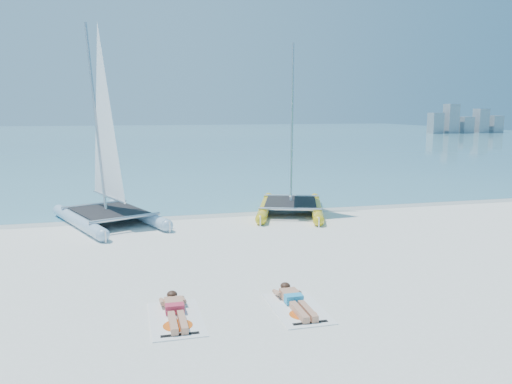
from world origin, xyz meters
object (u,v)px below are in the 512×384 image
(catamaran_yellow, at_px, (291,156))
(sunbather_b, at_px, (294,300))
(towel_b, at_px, (297,308))
(towel_a, at_px, (176,319))
(catamaran_blue, at_px, (105,162))
(sunbather_a, at_px, (175,309))

(catamaran_yellow, relative_size, sunbather_b, 4.01)
(towel_b, bearing_deg, towel_a, 177.50)
(catamaran_blue, bearing_deg, sunbather_a, -102.15)
(catamaran_yellow, xyz_separation_m, towel_b, (-3.10, -9.71, -2.17))
(catamaran_yellow, height_order, towel_a, catamaran_yellow)
(catamaran_blue, distance_m, sunbather_a, 9.26)
(catamaran_yellow, relative_size, towel_b, 3.74)
(catamaran_blue, xyz_separation_m, catamaran_yellow, (7.11, 0.52, -0.02))
(towel_b, bearing_deg, sunbather_a, 173.06)
(catamaran_blue, bearing_deg, towel_b, -88.49)
(sunbather_a, bearing_deg, towel_b, -6.94)
(catamaran_yellow, distance_m, sunbather_b, 10.21)
(sunbather_a, relative_size, sunbather_b, 1.00)
(catamaran_yellow, height_order, towel_b, catamaran_yellow)
(catamaran_blue, height_order, towel_b, catamaran_blue)
(catamaran_yellow, bearing_deg, sunbather_a, -101.16)
(towel_b, height_order, sunbather_b, sunbather_b)
(towel_a, bearing_deg, sunbather_a, 90.00)
(towel_a, relative_size, sunbather_a, 1.07)
(catamaran_blue, xyz_separation_m, sunbather_b, (4.02, -8.99, -2.08))
(towel_b, bearing_deg, catamaran_yellow, 72.31)
(catamaran_yellow, distance_m, sunbather_a, 11.12)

